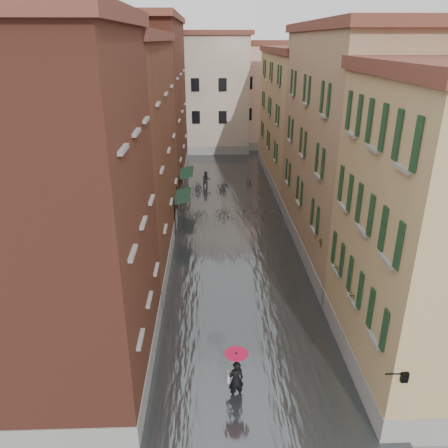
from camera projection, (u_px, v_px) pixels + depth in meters
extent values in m
plane|color=#5B5B5D|center=(246.00, 337.00, 20.00)|extent=(120.00, 120.00, 0.00)
cube|color=#3E4244|center=(232.00, 224.00, 31.93)|extent=(10.00, 60.00, 0.20)
cube|color=brown|center=(57.00, 226.00, 15.41)|extent=(6.00, 8.00, 13.00)
cube|color=brown|center=(117.00, 156.00, 25.62)|extent=(6.00, 14.00, 12.50)
cube|color=brown|center=(148.00, 107.00, 39.13)|extent=(6.00, 16.00, 14.00)
cube|color=tan|center=(442.00, 239.00, 16.14)|extent=(6.00, 8.00, 11.50)
cube|color=#A07C61|center=(353.00, 150.00, 25.97)|extent=(6.00, 14.00, 13.00)
cube|color=tan|center=(302.00, 120.00, 40.06)|extent=(6.00, 16.00, 11.50)
cube|color=beige|center=(197.00, 94.00, 52.34)|extent=(12.00, 9.00, 13.00)
cube|color=#D2A594|center=(269.00, 96.00, 54.66)|extent=(10.00, 9.00, 12.00)
cube|color=#163220|center=(183.00, 196.00, 30.36)|extent=(1.09, 2.94, 0.31)
cylinder|color=black|center=(175.00, 219.00, 29.44)|extent=(0.06, 0.06, 2.80)
cylinder|color=black|center=(178.00, 204.00, 32.15)|extent=(0.06, 0.06, 2.80)
cube|color=#163220|center=(186.00, 172.00, 35.63)|extent=(1.09, 3.14, 0.31)
cylinder|color=black|center=(180.00, 192.00, 34.61)|extent=(0.06, 0.06, 2.80)
cylinder|color=black|center=(182.00, 180.00, 37.50)|extent=(0.06, 0.06, 2.80)
cylinder|color=black|center=(395.00, 374.00, 13.40)|extent=(0.60, 0.05, 0.05)
cube|color=black|center=(404.00, 376.00, 13.45)|extent=(0.22, 0.22, 0.35)
cube|color=beige|center=(404.00, 376.00, 13.45)|extent=(0.14, 0.14, 0.24)
cube|color=brown|center=(356.00, 299.00, 17.16)|extent=(0.22, 0.85, 0.18)
imported|color=#265926|center=(357.00, 290.00, 16.99)|extent=(0.59, 0.51, 0.66)
cube|color=brown|center=(339.00, 270.00, 19.29)|extent=(0.22, 0.85, 0.18)
imported|color=#265926|center=(340.00, 262.00, 19.13)|extent=(0.59, 0.51, 0.66)
cube|color=brown|center=(324.00, 243.00, 21.88)|extent=(0.22, 0.85, 0.18)
imported|color=#265926|center=(324.00, 236.00, 21.71)|extent=(0.59, 0.51, 0.66)
imported|color=black|center=(236.00, 380.00, 16.31)|extent=(0.70, 0.56, 1.68)
cube|color=#C2B4A1|center=(228.00, 377.00, 16.30)|extent=(0.08, 0.30, 0.38)
cylinder|color=black|center=(236.00, 369.00, 16.11)|extent=(0.02, 0.02, 1.00)
cone|color=#BD0C36|center=(236.00, 357.00, 15.89)|extent=(0.89, 0.89, 0.28)
imported|color=black|center=(206.00, 180.00, 39.52)|extent=(0.89, 0.75, 1.61)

